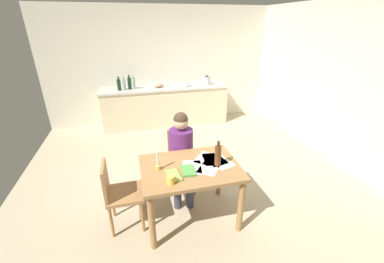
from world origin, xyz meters
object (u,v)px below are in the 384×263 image
Objects in this scene: stovetop_kettle at (207,80)px; wine_glass_back_right at (151,81)px; book_magazine at (174,176)px; mixing_bowl at (158,85)px; coffee_mug at (171,180)px; bottle_sauce at (133,83)px; person_seated at (182,150)px; wine_glass_near_sink at (166,81)px; chair_side_empty at (119,192)px; wine_bottle_on_table at (218,155)px; chair_at_table at (181,158)px; wine_glass_by_kettle at (161,81)px; bottle_wine_red at (129,83)px; wine_glass_back_left at (158,81)px; sink_unit at (183,85)px; book_cookery at (188,170)px; bottle_vinegar at (124,84)px; bottle_oil at (119,85)px; dining_table at (190,175)px; candlestick at (158,164)px.

stovetop_kettle reaches higher than wine_glass_back_right.
mixing_bowl reaches higher than book_magazine.
bottle_sauce is at bearing 93.88° from coffee_mug.
wine_glass_near_sink is at bearing 85.03° from person_seated.
wine_bottle_on_table is at bearing -6.87° from chair_side_empty.
chair_at_table is 5.61× the size of wine_glass_back_right.
bottle_sauce reaches higher than wine_glass_by_kettle.
stovetop_kettle is (1.76, 0.01, -0.03)m from bottle_wine_red.
person_seated is 2.81m from wine_glass_near_sink.
wine_bottle_on_table is 2.00× the size of wine_glass_back_left.
book_magazine is at bearing -94.66° from mixing_bowl.
sink_unit reaches higher than wine_glass_back_right.
stovetop_kettle is 1.43× the size of wine_glass_by_kettle.
book_cookery is 0.71× the size of bottle_wine_red.
sink_unit is 2.34× the size of wine_glass_by_kettle.
bottle_vinegar reaches higher than coffee_mug.
bottle_oil reaches higher than wine_glass_by_kettle.
bottle_vinegar is at bearing -168.05° from wine_glass_near_sink.
person_seated reaches higher than book_magazine.
coffee_mug reaches higher than book_cookery.
bottle_oil is at bearing -177.81° from sink_unit.
bottle_oil is 0.30m from bottle_sauce.
dining_table is at bearing -110.65° from stovetop_kettle.
bottle_sauce is at bearing 92.47° from candlestick.
bottle_oil is 0.96m from wine_glass_by_kettle.
coffee_mug is at bearing -86.12° from bottle_sauce.
chair_at_table is at bearing 34.05° from chair_side_empty.
sink_unit is 1.20m from bottle_wine_red.
bottle_oil is 1.89× the size of wine_glass_back_right.
chair_side_empty is 0.72m from coffee_mug.
sink_unit is at bearing 1.80° from bottle_sauce.
bottle_sauce is at bearing 5.43° from bottle_vinegar.
person_seated is at bearing -92.71° from wine_glass_by_kettle.
sink_unit is (1.44, 3.06, 0.45)m from chair_side_empty.
chair_at_table is 2.69m from wine_glass_back_right.
book_magazine is (0.60, -0.23, 0.28)m from chair_side_empty.
candlestick reaches higher than dining_table.
book_cookery is 1.00× the size of stovetop_kettle.
book_magazine is 3.40m from sink_unit.
bottle_oil reaches higher than chair_at_table.
wine_bottle_on_table is (0.53, 0.10, 0.12)m from book_magazine.
chair_side_empty is 3.55× the size of candlestick.
wine_glass_by_kettle is (0.40, 3.55, 0.22)m from coffee_mug.
sink_unit is 0.57m from stovetop_kettle.
bottle_oil is at bearing 89.61° from chair_side_empty.
bottle_sauce is (-1.11, -0.03, 0.11)m from sink_unit.
wine_bottle_on_table is at bearing -6.98° from candlestick.
candlestick reaches higher than chair_side_empty.
wine_glass_back_left reaches higher than book_cookery.
coffee_mug is 3.42m from bottle_wine_red.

